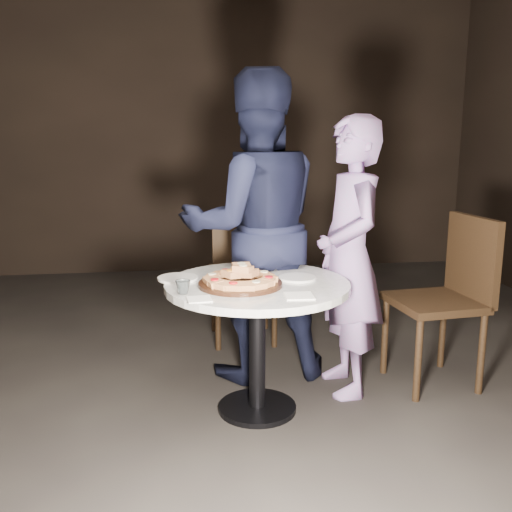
# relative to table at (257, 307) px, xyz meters

# --- Properties ---
(floor) EXTENTS (7.00, 7.00, 0.00)m
(floor) POSITION_rel_table_xyz_m (-0.12, -0.05, -0.60)
(floor) COLOR black
(floor) RESTS_ON ground
(table) EXTENTS (1.11, 1.11, 0.74)m
(table) POSITION_rel_table_xyz_m (0.00, 0.00, 0.00)
(table) COLOR black
(table) RESTS_ON ground
(serving_board) EXTENTS (0.55, 0.55, 0.02)m
(serving_board) POSITION_rel_table_xyz_m (-0.10, -0.07, 0.15)
(serving_board) COLOR black
(serving_board) RESTS_ON table
(focaccia_pile) EXTENTS (0.39, 0.38, 0.10)m
(focaccia_pile) POSITION_rel_table_xyz_m (-0.10, -0.07, 0.18)
(focaccia_pile) COLOR #BF7D4A
(focaccia_pile) RESTS_ON serving_board
(plate_left) EXTENTS (0.27, 0.27, 0.01)m
(plate_left) POSITION_rel_table_xyz_m (-0.42, 0.12, 0.14)
(plate_left) COLOR white
(plate_left) RESTS_ON table
(plate_right) EXTENTS (0.21, 0.21, 0.01)m
(plate_right) POSITION_rel_table_xyz_m (0.22, 0.03, 0.14)
(plate_right) COLOR white
(plate_right) RESTS_ON table
(water_glass) EXTENTS (0.09, 0.09, 0.07)m
(water_glass) POSITION_rel_table_xyz_m (-0.39, -0.18, 0.17)
(water_glass) COLOR silver
(water_glass) RESTS_ON table
(napkin_near) EXTENTS (0.12, 0.12, 0.01)m
(napkin_near) POSITION_rel_table_xyz_m (-0.32, -0.29, 0.14)
(napkin_near) COLOR white
(napkin_near) RESTS_ON table
(napkin_far) EXTENTS (0.14, 0.14, 0.01)m
(napkin_far) POSITION_rel_table_xyz_m (0.16, -0.30, 0.14)
(napkin_far) COLOR white
(napkin_far) RESTS_ON table
(chair_far) EXTENTS (0.47, 0.50, 1.01)m
(chair_far) POSITION_rel_table_xyz_m (0.06, 1.04, -0.02)
(chair_far) COLOR black
(chair_far) RESTS_ON ground
(chair_right) EXTENTS (0.55, 0.53, 1.03)m
(chair_right) POSITION_rel_table_xyz_m (1.21, 0.22, -0.01)
(chair_right) COLOR black
(chair_right) RESTS_ON ground
(diner_navy) EXTENTS (0.97, 0.78, 1.88)m
(diner_navy) POSITION_rel_table_xyz_m (0.06, 0.52, 0.34)
(diner_navy) COLOR black
(diner_navy) RESTS_ON ground
(diner_teal) EXTENTS (0.41, 0.60, 1.61)m
(diner_teal) POSITION_rel_table_xyz_m (0.57, 0.21, 0.21)
(diner_teal) COLOR #866CA8
(diner_teal) RESTS_ON ground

